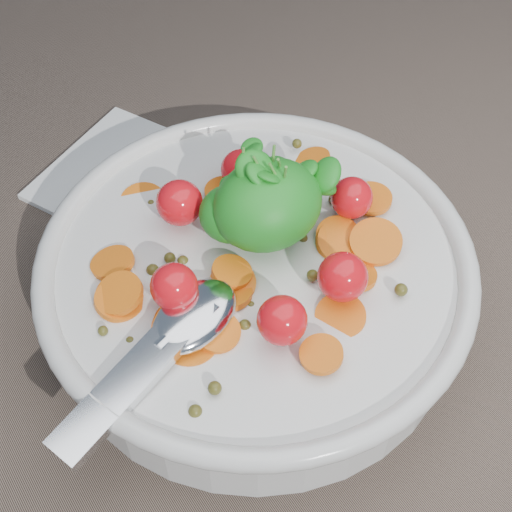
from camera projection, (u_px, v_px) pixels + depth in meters
ground at (250, 282)px, 0.56m from camera, size 6.00×6.00×0.00m
bowl at (256, 277)px, 0.52m from camera, size 0.34×0.31×0.14m
napkin at (122, 174)px, 0.63m from camera, size 0.18×0.17×0.01m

